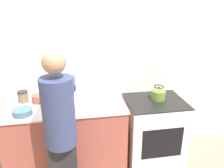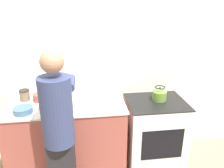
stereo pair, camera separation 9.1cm
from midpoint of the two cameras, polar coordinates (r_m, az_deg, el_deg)
wall_back at (r=2.77m, az=-5.64°, el=5.87°), size 8.00×0.05×2.60m
counter at (r=2.77m, az=-12.44°, el=-13.79°), size 1.36×0.65×0.91m
oven at (r=2.90m, az=9.82°, el=-12.26°), size 0.70×0.60×0.88m
person at (r=2.10m, az=-14.52°, el=-11.58°), size 0.33×0.57×1.65m
cutting_board at (r=2.56m, az=-13.15°, el=-4.87°), size 0.38×0.25×0.02m
knife at (r=2.56m, az=-13.47°, el=-4.55°), size 0.25×0.05×0.01m
kettle at (r=2.71m, az=11.09°, el=-2.51°), size 0.17×0.17×0.17m
bowl_prep at (r=2.45m, az=-23.34°, el=-6.73°), size 0.20×0.20×0.06m
bowl_mixing at (r=2.67m, az=-19.65°, el=-3.64°), size 0.15×0.15×0.09m
canister_jar at (r=2.73m, az=-23.12°, el=-3.08°), size 0.12×0.12×0.13m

